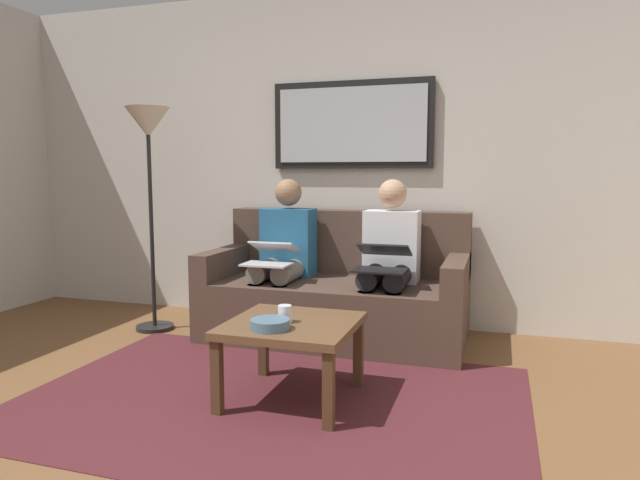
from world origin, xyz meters
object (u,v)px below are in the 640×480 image
framed_mirror (352,125)px  laptop_black (382,259)px  person_left (389,257)px  laptop_silver (271,254)px  standing_lamp (149,147)px  coffee_table (292,332)px  person_right (284,252)px  bowl (270,324)px  cup (285,314)px  couch (337,293)px

framed_mirror → laptop_black: 1.21m
person_left → laptop_black: (0.00, 0.23, 0.02)m
laptop_silver → standing_lamp: size_ratio=0.21×
framed_mirror → coffee_table: 2.00m
coffee_table → laptop_silver: bearing=-61.7°
framed_mirror → person_right: (0.39, 0.46, -0.94)m
laptop_silver → person_right: bearing=-90.0°
bowl → person_left: bearing=-104.5°
cup → laptop_silver: laptop_silver is taller
couch → framed_mirror: bearing=-90.0°
laptop_black → standing_lamp: standing_lamp is taller
person_left → coffee_table: bearing=75.9°
bowl → person_left: person_left is taller
laptop_black → laptop_silver: size_ratio=1.09×
person_left → standing_lamp: bearing=6.5°
framed_mirror → cup: framed_mirror is taller
couch → person_right: bearing=9.9°
laptop_black → person_right: bearing=-16.5°
coffee_table → person_left: size_ratio=0.57×
bowl → laptop_black: bearing=-107.4°
framed_mirror → person_right: bearing=49.6°
laptop_silver → coffee_table: bearing=118.3°
standing_lamp → cup: bearing=145.9°
couch → standing_lamp: size_ratio=1.11×
coffee_table → bowl: (0.05, 0.17, 0.08)m
bowl → standing_lamp: bearing=-38.2°
framed_mirror → cup: 1.96m
framed_mirror → standing_lamp: size_ratio=0.76×
cup → standing_lamp: standing_lamp is taller
framed_mirror → bowl: framed_mirror is taller
framed_mirror → person_right: 1.12m
couch → coffee_table: size_ratio=2.82×
laptop_silver → standing_lamp: standing_lamp is taller
couch → person_left: person_left is taller
couch → bowl: (-0.05, 1.38, 0.13)m
couch → laptop_black: 0.58m
bowl → person_left: size_ratio=0.17×
cup → person_right: person_right is taller
cup → laptop_silver: (0.46, -0.94, 0.16)m
person_left → laptop_silver: (0.78, 0.24, 0.01)m
coffee_table → laptop_black: (-0.29, -0.92, 0.27)m
framed_mirror → coffee_table: size_ratio=1.92×
person_right → standing_lamp: (0.98, 0.20, 0.76)m
bowl → cup: bearing=-99.4°
couch → bowl: bearing=92.0°
couch → laptop_black: couch is taller
person_left → bowl: bearing=75.5°
person_left → laptop_black: 0.23m
couch → person_right: 0.49m
framed_mirror → bowl: 2.09m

